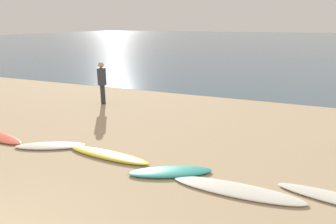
{
  "coord_description": "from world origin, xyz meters",
  "views": [
    {
      "loc": [
        3.93,
        -1.19,
        3.3
      ],
      "look_at": [
        0.69,
        6.93,
        0.6
      ],
      "focal_mm": 30.97,
      "sensor_mm": 36.0,
      "label": 1
    }
  ],
  "objects_px": {
    "surfboard_2": "(50,146)",
    "surfboard_3": "(108,155)",
    "surfboard_5": "(236,190)",
    "person_0": "(102,80)",
    "surfboard_4": "(170,172)"
  },
  "relations": [
    {
      "from": "surfboard_2",
      "to": "surfboard_3",
      "type": "relative_size",
      "value": 0.79
    },
    {
      "from": "surfboard_5",
      "to": "person_0",
      "type": "relative_size",
      "value": 1.52
    },
    {
      "from": "surfboard_4",
      "to": "surfboard_5",
      "type": "xyz_separation_m",
      "value": [
        1.52,
        -0.18,
        -0.01
      ]
    },
    {
      "from": "surfboard_5",
      "to": "person_0",
      "type": "height_order",
      "value": "person_0"
    },
    {
      "from": "surfboard_4",
      "to": "surfboard_5",
      "type": "relative_size",
      "value": 0.71
    },
    {
      "from": "person_0",
      "to": "surfboard_5",
      "type": "bearing_deg",
      "value": -45.83
    },
    {
      "from": "surfboard_4",
      "to": "person_0",
      "type": "height_order",
      "value": "person_0"
    },
    {
      "from": "surfboard_2",
      "to": "person_0",
      "type": "distance_m",
      "value": 4.61
    },
    {
      "from": "surfboard_2",
      "to": "person_0",
      "type": "height_order",
      "value": "person_0"
    },
    {
      "from": "surfboard_3",
      "to": "person_0",
      "type": "xyz_separation_m",
      "value": [
        -3.0,
        4.27,
        0.99
      ]
    },
    {
      "from": "surfboard_2",
      "to": "surfboard_3",
      "type": "height_order",
      "value": "surfboard_3"
    },
    {
      "from": "surfboard_3",
      "to": "surfboard_4",
      "type": "height_order",
      "value": "surfboard_3"
    },
    {
      "from": "surfboard_3",
      "to": "person_0",
      "type": "distance_m",
      "value": 5.31
    },
    {
      "from": "surfboard_3",
      "to": "surfboard_4",
      "type": "distance_m",
      "value": 1.81
    },
    {
      "from": "surfboard_3",
      "to": "surfboard_2",
      "type": "bearing_deg",
      "value": -174.32
    }
  ]
}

